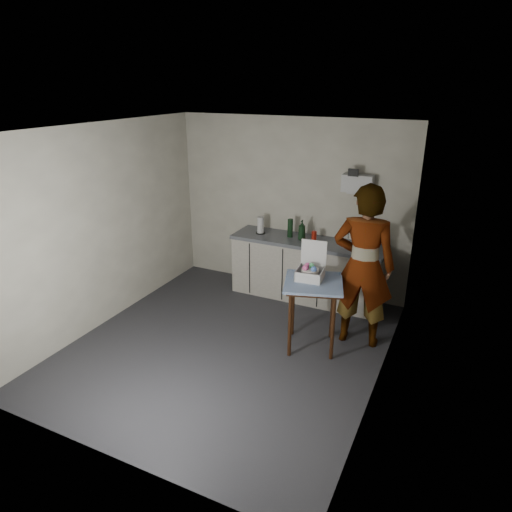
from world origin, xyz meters
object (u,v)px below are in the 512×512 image
at_px(soap_bottle, 302,230).
at_px(side_table, 313,290).
at_px(standing_man, 363,267).
at_px(bakery_box, 310,271).
at_px(soda_can, 314,236).
at_px(dark_bottle, 290,228).
at_px(kitchen_counter, 307,271).
at_px(paper_towel, 261,226).
at_px(dish_rack, 362,243).

bearing_deg(soap_bottle, side_table, -63.83).
height_order(standing_man, bakery_box, standing_man).
height_order(side_table, soda_can, soda_can).
bearing_deg(side_table, dark_bottle, 104.89).
distance_m(kitchen_counter, soap_bottle, 0.64).
relative_size(side_table, standing_man, 0.43).
bearing_deg(standing_man, kitchen_counter, -47.56).
height_order(soap_bottle, dark_bottle, soap_bottle).
height_order(soda_can, bakery_box, bakery_box).
xyz_separation_m(paper_towel, bakery_box, (1.20, -1.17, -0.07)).
relative_size(soap_bottle, dark_bottle, 1.08).
bearing_deg(dish_rack, dark_bottle, -179.44).
bearing_deg(soda_can, bakery_box, -73.09).
height_order(dish_rack, bakery_box, bakery_box).
relative_size(standing_man, bakery_box, 4.66).
height_order(kitchen_counter, paper_towel, paper_towel).
distance_m(dish_rack, bakery_box, 1.26).
relative_size(soap_bottle, soda_can, 2.09).
bearing_deg(soda_can, soap_bottle, -167.08).
bearing_deg(soap_bottle, dark_bottle, 167.07).
height_order(kitchen_counter, side_table, kitchen_counter).
relative_size(kitchen_counter, standing_man, 1.11).
xyz_separation_m(side_table, soda_can, (-0.44, 1.28, 0.22)).
relative_size(kitchen_counter, dark_bottle, 8.27).
height_order(soda_can, dark_bottle, dark_bottle).
relative_size(side_table, soap_bottle, 2.97).
bearing_deg(soap_bottle, paper_towel, 179.23).
relative_size(standing_man, paper_towel, 7.93).
relative_size(soap_bottle, paper_towel, 1.15).
distance_m(side_table, dark_bottle, 1.54).
xyz_separation_m(soda_can, dark_bottle, (-0.37, 0.01, 0.07)).
distance_m(kitchen_counter, dish_rack, 0.94).
xyz_separation_m(soap_bottle, soda_can, (0.17, 0.04, -0.08)).
distance_m(soap_bottle, soda_can, 0.19).
bearing_deg(soda_can, dish_rack, 1.36).
bearing_deg(bakery_box, paper_towel, 129.81).
distance_m(soap_bottle, dish_rack, 0.86).
height_order(dark_bottle, paper_towel, dark_bottle).
bearing_deg(kitchen_counter, soap_bottle, -168.85).
bearing_deg(dish_rack, standing_man, -75.80).
distance_m(soap_bottle, bakery_box, 1.28).
relative_size(soda_can, paper_towel, 0.55).
relative_size(dark_bottle, bakery_box, 0.63).
height_order(standing_man, dish_rack, standing_man).
bearing_deg(kitchen_counter, soda_can, 14.92).
xyz_separation_m(kitchen_counter, side_table, (0.52, -1.26, 0.33)).
bearing_deg(side_table, kitchen_counter, 95.09).
height_order(side_table, dark_bottle, dark_bottle).
relative_size(standing_man, soda_can, 14.40).
bearing_deg(paper_towel, soap_bottle, -0.77).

